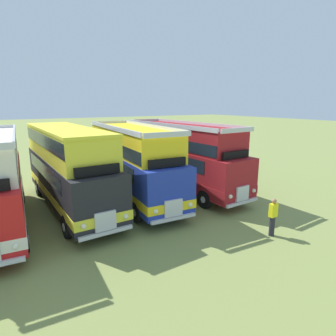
{
  "coord_description": "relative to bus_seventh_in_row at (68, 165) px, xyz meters",
  "views": [
    {
      "loc": [
        4.28,
        -15.4,
        5.78
      ],
      "look_at": [
        13.35,
        -0.15,
        1.7
      ],
      "focal_mm": 30.32,
      "sensor_mm": 36.0,
      "label": 1
    }
  ],
  "objects": [
    {
      "name": "marshal_person",
      "position": [
        6.86,
        -8.23,
        -1.58
      ],
      "size": [
        0.36,
        0.24,
        1.73
      ],
      "color": "#23232D",
      "rests_on": "ground"
    },
    {
      "name": "bus_ninth_in_row",
      "position": [
        7.34,
        0.03,
        -0.11
      ],
      "size": [
        3.16,
        11.23,
        4.52
      ],
      "color": "maroon",
      "rests_on": "ground"
    },
    {
      "name": "bus_eighth_in_row",
      "position": [
        3.68,
        -0.31,
        -0.11
      ],
      "size": [
        3.11,
        10.46,
        4.52
      ],
      "color": "#1E339E",
      "rests_on": "ground"
    },
    {
      "name": "bus_seventh_in_row",
      "position": [
        0.0,
        0.0,
        0.0
      ],
      "size": [
        3.01,
        10.71,
        4.49
      ],
      "color": "black",
      "rests_on": "ground"
    }
  ]
}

